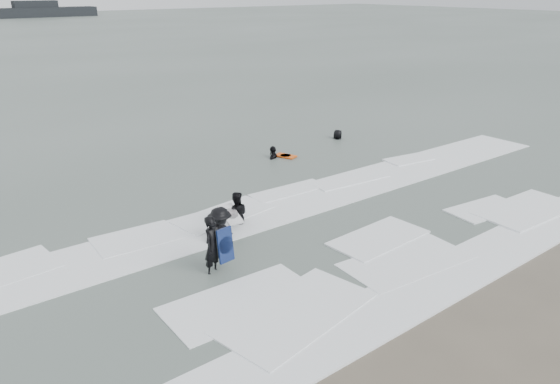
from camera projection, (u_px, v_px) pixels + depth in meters
ground at (396, 285)px, 14.31m from camera, size 320.00×320.00×0.00m
surfer_centre at (214, 273)px, 14.87m from camera, size 0.74×0.66×1.71m
surfer_wading at (237, 224)px, 17.94m from camera, size 1.02×0.96×1.68m
surfer_breaker at (221, 241)px, 16.74m from camera, size 1.36×0.90×1.97m
surfer_right_near at (273, 159)px, 24.67m from camera, size 1.08×0.94×1.75m
surfer_right_far at (338, 140)px, 27.68m from camera, size 0.94×0.75×1.67m
surf_foam at (305, 235)px, 17.04m from camera, size 30.03×9.06×0.09m
bodyboards at (253, 196)px, 18.93m from camera, size 8.44×7.96×1.25m
vessel_horizon at (36, 11)px, 130.14m from camera, size 27.83×4.97×3.78m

